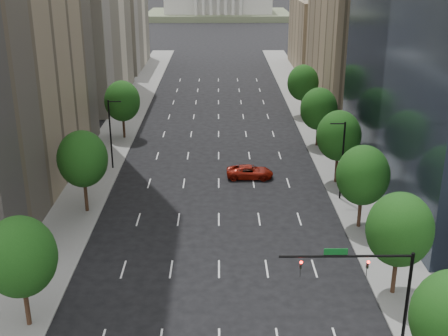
{
  "coord_description": "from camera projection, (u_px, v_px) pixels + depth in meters",
  "views": [
    {
      "loc": [
        0.01,
        -3.85,
        25.76
      ],
      "look_at": [
        0.48,
        43.74,
        8.0
      ],
      "focal_mm": 46.14,
      "sensor_mm": 36.0,
      "label": 1
    }
  ],
  "objects": [
    {
      "name": "sidewalk_left",
      "position": [
        89.0,
        183.0,
        68.65
      ],
      "size": [
        6.0,
        200.0,
        0.15
      ],
      "primitive_type": "cube",
      "color": "slate",
      "rests_on": "ground"
    },
    {
      "name": "sidewalk_right",
      "position": [
        348.0,
        182.0,
        68.94
      ],
      "size": [
        6.0,
        200.0,
        0.15
      ],
      "primitive_type": "cube",
      "color": "slate",
      "rests_on": "ground"
    },
    {
      "name": "midrise_cream_left",
      "position": [
        78.0,
        3.0,
        102.76
      ],
      "size": [
        14.0,
        30.0,
        35.0
      ],
      "primitive_type": "cube",
      "color": "beige",
      "rests_on": "ground"
    },
    {
      "name": "filler_left",
      "position": [
        113.0,
        29.0,
        136.65
      ],
      "size": [
        14.0,
        26.0,
        18.0
      ],
      "primitive_type": "cube",
      "color": "beige",
      "rests_on": "ground"
    },
    {
      "name": "parking_tan_right",
      "position": [
        360.0,
        19.0,
        101.28
      ],
      "size": [
        14.0,
        30.0,
        30.0
      ],
      "primitive_type": "cube",
      "color": "#8C7759",
      "rests_on": "ground"
    },
    {
      "name": "filler_right",
      "position": [
        325.0,
        35.0,
        134.64
      ],
      "size": [
        14.0,
        26.0,
        16.0
      ],
      "primitive_type": "cube",
      "color": "#8C7759",
      "rests_on": "ground"
    },
    {
      "name": "tree_right_1",
      "position": [
        400.0,
        230.0,
        44.45
      ],
      "size": [
        5.2,
        5.2,
        8.75
      ],
      "color": "#382316",
      "rests_on": "ground"
    },
    {
      "name": "tree_right_2",
      "position": [
        363.0,
        175.0,
        55.75
      ],
      "size": [
        5.2,
        5.2,
        8.61
      ],
      "color": "#382316",
      "rests_on": "ground"
    },
    {
      "name": "tree_right_3",
      "position": [
        339.0,
        136.0,
        66.89
      ],
      "size": [
        5.2,
        5.2,
        8.89
      ],
      "color": "#382316",
      "rests_on": "ground"
    },
    {
      "name": "tree_right_4",
      "position": [
        319.0,
        109.0,
        80.16
      ],
      "size": [
        5.2,
        5.2,
        8.46
      ],
      "color": "#382316",
      "rests_on": "ground"
    },
    {
      "name": "tree_right_5",
      "position": [
        303.0,
        83.0,
        95.04
      ],
      "size": [
        5.2,
        5.2,
        8.75
      ],
      "color": "#382316",
      "rests_on": "ground"
    },
    {
      "name": "tree_left_0",
      "position": [
        20.0,
        257.0,
        40.45
      ],
      "size": [
        5.2,
        5.2,
        8.75
      ],
      "color": "#382316",
      "rests_on": "ground"
    },
    {
      "name": "tree_left_1",
      "position": [
        83.0,
        159.0,
        59.11
      ],
      "size": [
        5.2,
        5.2,
        8.97
      ],
      "color": "#382316",
      "rests_on": "ground"
    },
    {
      "name": "tree_left_2",
      "position": [
        122.0,
        101.0,
        83.57
      ],
      "size": [
        5.2,
        5.2,
        8.68
      ],
      "color": "#382316",
      "rests_on": "ground"
    },
    {
      "name": "streetlight_rn",
      "position": [
        342.0,
        159.0,
        62.57
      ],
      "size": [
        1.7,
        0.2,
        9.0
      ],
      "color": "black",
      "rests_on": "ground"
    },
    {
      "name": "streetlight_ln",
      "position": [
        111.0,
        133.0,
        71.69
      ],
      "size": [
        1.7,
        0.2,
        9.0
      ],
      "color": "black",
      "rests_on": "ground"
    },
    {
      "name": "traffic_signal",
      "position": [
        374.0,
        277.0,
        39.0
      ],
      "size": [
        9.12,
        0.4,
        7.38
      ],
      "color": "black",
      "rests_on": "ground"
    },
    {
      "name": "foothills",
      "position": [
        252.0,
        20.0,
        587.68
      ],
      "size": [
        720.0,
        413.0,
        263.0
      ],
      "color": "olive",
      "rests_on": "ground"
    },
    {
      "name": "car_red_far",
      "position": [
        250.0,
        172.0,
        70.17
      ],
      "size": [
        5.71,
        2.72,
        1.57
      ],
      "primitive_type": "imported",
      "rotation": [
        0.0,
        0.0,
        1.55
      ],
      "color": "maroon",
      "rests_on": "ground"
    }
  ]
}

